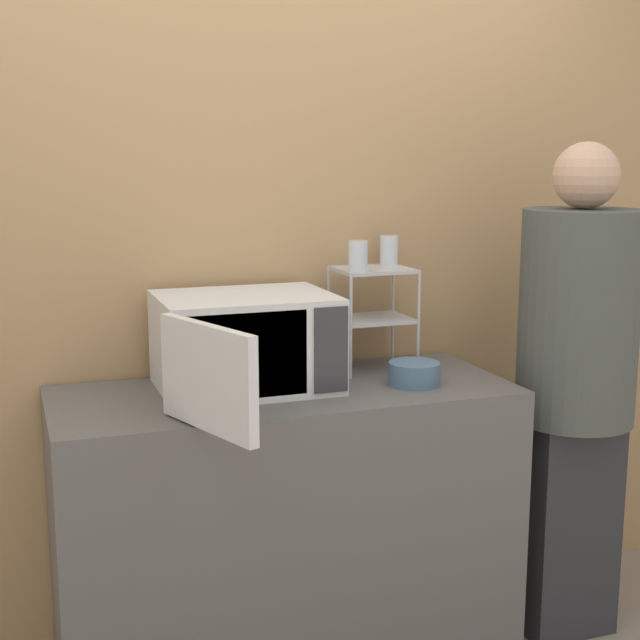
% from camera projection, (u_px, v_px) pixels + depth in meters
% --- Properties ---
extents(wall_back, '(8.00, 0.06, 2.60)m').
position_uv_depth(wall_back, '(254.00, 256.00, 2.99)').
color(wall_back, tan).
rests_on(wall_back, ground_plane).
extents(counter, '(1.42, 0.59, 0.92)m').
position_uv_depth(counter, '(285.00, 529.00, 2.84)').
color(counter, '#595654').
rests_on(counter, ground_plane).
extents(microwave, '(0.56, 0.80, 0.29)m').
position_uv_depth(microwave, '(244.00, 343.00, 2.73)').
color(microwave, silver).
rests_on(microwave, counter).
extents(dish_rack, '(0.25, 0.22, 0.34)m').
position_uv_depth(dish_rack, '(373.00, 297.00, 2.97)').
color(dish_rack, '#B2B2B7').
rests_on(dish_rack, counter).
extents(glass_front_left, '(0.06, 0.06, 0.10)m').
position_uv_depth(glass_front_left, '(358.00, 256.00, 2.85)').
color(glass_front_left, silver).
rests_on(glass_front_left, dish_rack).
extents(glass_back_right, '(0.06, 0.06, 0.10)m').
position_uv_depth(glass_back_right, '(389.00, 250.00, 3.03)').
color(glass_back_right, silver).
rests_on(glass_back_right, dish_rack).
extents(bowl, '(0.16, 0.16, 0.07)m').
position_uv_depth(bowl, '(414.00, 374.00, 2.81)').
color(bowl, slate).
rests_on(bowl, counter).
extents(person, '(0.39, 0.39, 1.68)m').
position_uv_depth(person, '(576.00, 370.00, 2.96)').
color(person, '#2D2D33').
rests_on(person, ground_plane).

